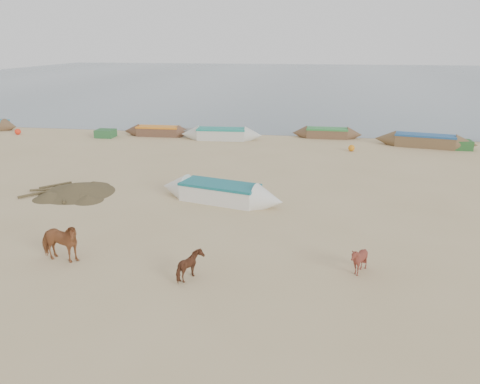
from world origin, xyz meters
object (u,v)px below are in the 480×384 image
(calf_right, at_px, (191,266))
(calf_front, at_px, (359,260))
(near_canoe, at_px, (220,192))
(cow_adult, at_px, (59,242))

(calf_right, bearing_deg, calf_front, -79.38)
(calf_right, height_order, near_canoe, calf_right)
(cow_adult, height_order, calf_right, cow_adult)
(calf_front, relative_size, near_canoe, 0.16)
(cow_adult, xyz_separation_m, near_canoe, (4.09, 7.07, -0.27))
(calf_front, distance_m, near_canoe, 8.64)
(cow_adult, distance_m, calf_right, 4.76)
(near_canoe, bearing_deg, calf_front, -32.46)
(calf_front, height_order, calf_right, calf_front)
(calf_front, xyz_separation_m, near_canoe, (-5.89, 6.32, -0.05))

